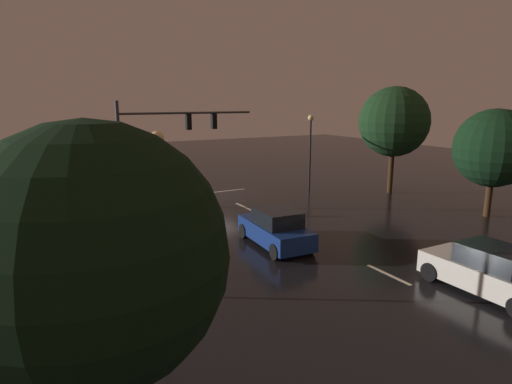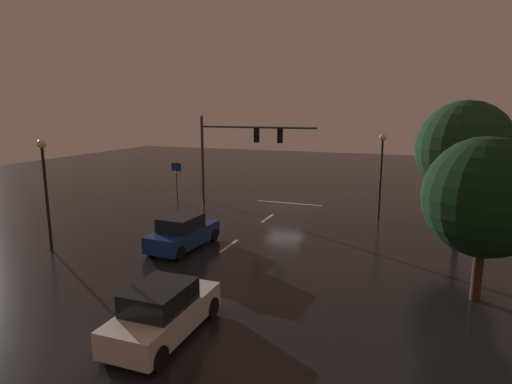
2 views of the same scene
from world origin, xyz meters
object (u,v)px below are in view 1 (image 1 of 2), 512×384
object	(u,v)px
car_approaching	(276,229)
route_sign	(96,177)
tree_left_near	(494,148)
car_distant	(489,271)
street_lamp_left_kerb	(310,138)
street_lamp_right_kerb	(159,185)
traffic_signal_assembly	(166,133)
tree_right_near	(94,257)
tree_left_far	(394,122)

from	to	relation	value
car_approaching	route_sign	size ratio (longest dim) A/B	1.49
route_sign	tree_left_near	xyz separation A→B (m)	(-19.22, 10.97, 1.70)
car_distant	route_sign	distance (m)	19.91
car_distant	car_approaching	bearing A→B (deg)	-63.67
street_lamp_left_kerb	street_lamp_right_kerb	xyz separation A→B (m)	(14.66, 12.34, 0.05)
traffic_signal_assembly	street_lamp_right_kerb	bearing A→B (deg)	72.01
street_lamp_left_kerb	street_lamp_right_kerb	world-z (taller)	street_lamp_right_kerb
car_approaching	tree_left_near	xyz separation A→B (m)	(-13.11, 1.39, 3.06)
traffic_signal_assembly	tree_left_near	distance (m)	19.08
street_lamp_left_kerb	street_lamp_right_kerb	distance (m)	19.16
car_distant	street_lamp_left_kerb	size ratio (longest dim) A/B	0.81
tree_right_near	tree_left_far	distance (m)	26.51
car_approaching	tree_left_far	size ratio (longest dim) A/B	0.60
street_lamp_right_kerb	tree_left_far	distance (m)	20.81
street_lamp_left_kerb	tree_left_near	distance (m)	11.90
tree_left_near	tree_right_near	world-z (taller)	tree_right_near
tree_left_near	tree_left_far	world-z (taller)	tree_left_far
traffic_signal_assembly	street_lamp_left_kerb	world-z (taller)	traffic_signal_assembly
car_distant	street_lamp_left_kerb	bearing A→B (deg)	-105.93
traffic_signal_assembly	car_distant	xyz separation A→B (m)	(-5.35, 18.42, -3.64)
street_lamp_right_kerb	route_sign	size ratio (longest dim) A/B	1.84
car_distant	tree_right_near	size ratio (longest dim) A/B	0.71
car_distant	tree_left_near	bearing A→B (deg)	-146.17
traffic_signal_assembly	tree_right_near	xyz separation A→B (m)	(7.26, 19.92, -0.38)
traffic_signal_assembly	tree_left_far	distance (m)	15.37
car_distant	tree_right_near	distance (m)	13.10
car_approaching	street_lamp_right_kerb	xyz separation A→B (m)	(5.93, 2.66, 3.01)
street_lamp_right_kerb	tree_left_near	world-z (taller)	tree_left_near
car_distant	street_lamp_left_kerb	distance (m)	18.25
route_sign	car_distant	bearing A→B (deg)	119.89
tree_left_near	route_sign	bearing A→B (deg)	-29.71
traffic_signal_assembly	route_sign	world-z (taller)	traffic_signal_assembly
car_distant	street_lamp_right_kerb	world-z (taller)	street_lamp_right_kerb
street_lamp_left_kerb	car_approaching	bearing A→B (deg)	47.97
traffic_signal_assembly	tree_right_near	distance (m)	21.20
tree_left_near	street_lamp_left_kerb	bearing A→B (deg)	-68.39
street_lamp_right_kerb	street_lamp_left_kerb	bearing A→B (deg)	-139.90
tree_left_near	tree_right_near	xyz separation A→B (m)	(21.93, 7.74, 0.21)
car_approaching	car_distant	size ratio (longest dim) A/B	1.02
street_lamp_left_kerb	tree_left_far	xyz separation A→B (m)	(-4.27, 3.78, 1.21)
street_lamp_left_kerb	route_sign	distance (m)	14.93
tree_right_near	street_lamp_left_kerb	bearing A→B (deg)	-133.01
route_sign	tree_left_near	bearing A→B (deg)	150.29
car_distant	street_lamp_right_kerb	bearing A→B (deg)	-27.12
car_approaching	tree_left_near	size ratio (longest dim) A/B	0.74
tree_right_near	car_approaching	bearing A→B (deg)	-134.02
car_approaching	street_lamp_left_kerb	size ratio (longest dim) A/B	0.82
car_approaching	street_lamp_right_kerb	world-z (taller)	street_lamp_right_kerb
car_distant	street_lamp_right_kerb	xyz separation A→B (m)	(9.71, -4.98, 3.01)
tree_left_near	tree_left_far	size ratio (longest dim) A/B	0.81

